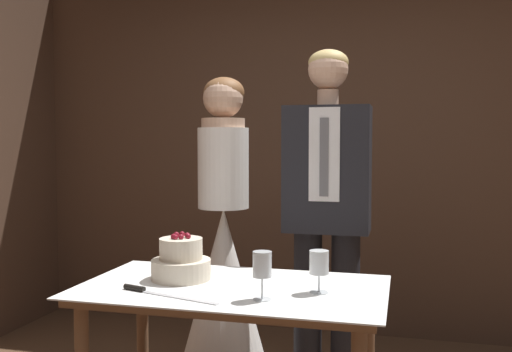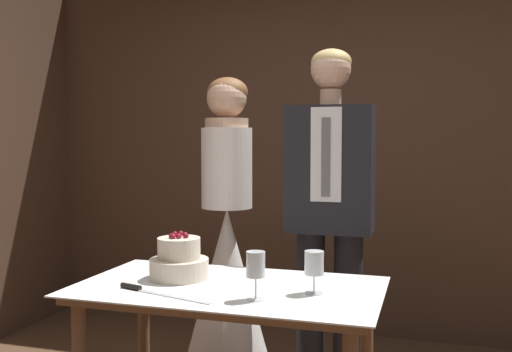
{
  "view_description": "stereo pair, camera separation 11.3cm",
  "coord_description": "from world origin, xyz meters",
  "px_view_note": "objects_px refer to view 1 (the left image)",
  "views": [
    {
      "loc": [
        0.52,
        -1.88,
        1.35
      ],
      "look_at": [
        -0.16,
        0.71,
        1.19
      ],
      "focal_mm": 40.0,
      "sensor_mm": 36.0,
      "label": 1
    },
    {
      "loc": [
        0.63,
        -1.85,
        1.35
      ],
      "look_at": [
        -0.16,
        0.71,
        1.19
      ],
      "focal_mm": 40.0,
      "sensor_mm": 36.0,
      "label": 2
    }
  ],
  "objects_px": {
    "cake_knife": "(151,292)",
    "bride": "(224,271)",
    "wine_glass_middle": "(262,266)",
    "groom": "(327,202)",
    "cake_table": "(232,311)",
    "wine_glass_near": "(319,263)",
    "tiered_cake": "(181,262)"
  },
  "relations": [
    {
      "from": "wine_glass_near",
      "to": "cake_table",
      "type": "bearing_deg",
      "value": 177.84
    },
    {
      "from": "wine_glass_near",
      "to": "groom",
      "type": "xyz_separation_m",
      "value": [
        -0.07,
        0.78,
        0.16
      ]
    },
    {
      "from": "wine_glass_middle",
      "to": "wine_glass_near",
      "type": "bearing_deg",
      "value": 38.4
    },
    {
      "from": "wine_glass_near",
      "to": "groom",
      "type": "bearing_deg",
      "value": 95.34
    },
    {
      "from": "tiered_cake",
      "to": "bride",
      "type": "xyz_separation_m",
      "value": [
        -0.04,
        0.71,
        -0.2
      ]
    },
    {
      "from": "cake_knife",
      "to": "wine_glass_near",
      "type": "relative_size",
      "value": 2.62
    },
    {
      "from": "groom",
      "to": "wine_glass_near",
      "type": "bearing_deg",
      "value": -84.66
    },
    {
      "from": "bride",
      "to": "cake_table",
      "type": "bearing_deg",
      "value": -69.59
    },
    {
      "from": "cake_table",
      "to": "cake_knife",
      "type": "xyz_separation_m",
      "value": [
        -0.27,
        -0.19,
        0.11
      ]
    },
    {
      "from": "wine_glass_middle",
      "to": "tiered_cake",
      "type": "bearing_deg",
      "value": 151.96
    },
    {
      "from": "tiered_cake",
      "to": "groom",
      "type": "relative_size",
      "value": 0.14
    },
    {
      "from": "cake_knife",
      "to": "wine_glass_middle",
      "type": "distance_m",
      "value": 0.46
    },
    {
      "from": "wine_glass_near",
      "to": "wine_glass_middle",
      "type": "distance_m",
      "value": 0.24
    },
    {
      "from": "cake_table",
      "to": "tiered_cake",
      "type": "bearing_deg",
      "value": 167.33
    },
    {
      "from": "cake_table",
      "to": "bride",
      "type": "relative_size",
      "value": 0.74
    },
    {
      "from": "cake_knife",
      "to": "bride",
      "type": "height_order",
      "value": "bride"
    },
    {
      "from": "bride",
      "to": "groom",
      "type": "relative_size",
      "value": 0.93
    },
    {
      "from": "cake_knife",
      "to": "bride",
      "type": "xyz_separation_m",
      "value": [
        -0.01,
        0.96,
        -0.13
      ]
    },
    {
      "from": "cake_knife",
      "to": "groom",
      "type": "xyz_separation_m",
      "value": [
        0.56,
        0.96,
        0.27
      ]
    },
    {
      "from": "cake_knife",
      "to": "wine_glass_middle",
      "type": "xyz_separation_m",
      "value": [
        0.44,
        0.02,
        0.12
      ]
    },
    {
      "from": "wine_glass_near",
      "to": "wine_glass_middle",
      "type": "height_order",
      "value": "wine_glass_middle"
    },
    {
      "from": "tiered_cake",
      "to": "wine_glass_middle",
      "type": "relative_size",
      "value": 1.39
    },
    {
      "from": "wine_glass_middle",
      "to": "groom",
      "type": "height_order",
      "value": "groom"
    },
    {
      "from": "wine_glass_middle",
      "to": "groom",
      "type": "bearing_deg",
      "value": 82.76
    },
    {
      "from": "tiered_cake",
      "to": "bride",
      "type": "relative_size",
      "value": 0.15
    },
    {
      "from": "wine_glass_near",
      "to": "bride",
      "type": "xyz_separation_m",
      "value": [
        -0.64,
        0.78,
        -0.24
      ]
    },
    {
      "from": "tiered_cake",
      "to": "wine_glass_near",
      "type": "height_order",
      "value": "tiered_cake"
    },
    {
      "from": "cake_table",
      "to": "wine_glass_middle",
      "type": "height_order",
      "value": "wine_glass_middle"
    },
    {
      "from": "cake_table",
      "to": "cake_knife",
      "type": "distance_m",
      "value": 0.35
    },
    {
      "from": "cake_table",
      "to": "groom",
      "type": "bearing_deg",
      "value": 69.58
    },
    {
      "from": "cake_table",
      "to": "wine_glass_near",
      "type": "bearing_deg",
      "value": -2.16
    },
    {
      "from": "cake_knife",
      "to": "bride",
      "type": "distance_m",
      "value": 0.97
    }
  ]
}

